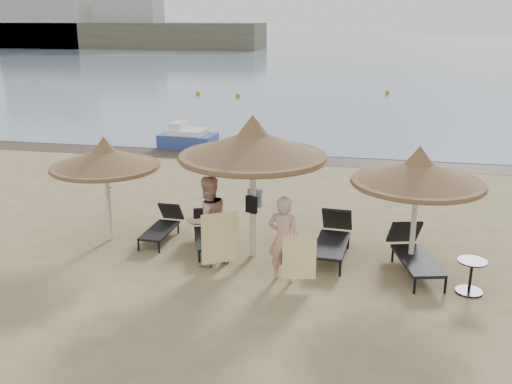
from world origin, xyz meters
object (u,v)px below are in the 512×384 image
(lounger_far_right, at_px, (413,252))
(side_table, at_px, (470,277))
(lounger_near_left, at_px, (208,232))
(person_left, at_px, (208,214))
(person_right, at_px, (284,232))
(lounger_near_right, at_px, (333,237))
(palapa_right, at_px, (418,172))
(pedal_boat, at_px, (187,138))
(palapa_center, at_px, (253,145))
(lounger_far_left, at_px, (163,225))
(palapa_left, at_px, (105,158))

(lounger_far_right, relative_size, side_table, 3.15)
(lounger_near_left, distance_m, person_left, 1.23)
(person_right, bearing_deg, lounger_far_right, -149.45)
(lounger_near_right, height_order, person_left, person_left)
(palapa_right, distance_m, pedal_boat, 13.15)
(palapa_center, relative_size, person_right, 1.54)
(lounger_near_left, distance_m, pedal_boat, 10.45)
(palapa_right, distance_m, lounger_far_left, 5.99)
(palapa_right, bearing_deg, person_left, -172.33)
(lounger_near_left, xyz_separation_m, pedal_boat, (-3.73, 9.77, 0.02))
(palapa_center, xyz_separation_m, person_left, (-0.84, -0.61, -1.37))
(side_table, distance_m, person_right, 3.66)
(lounger_far_left, relative_size, person_right, 0.80)
(lounger_near_right, xyz_separation_m, side_table, (2.72, -1.30, -0.09))
(lounger_far_left, distance_m, person_right, 3.64)
(side_table, relative_size, person_right, 0.32)
(lounger_near_left, distance_m, lounger_far_right, 4.54)
(lounger_far_left, height_order, person_right, person_right)
(person_left, distance_m, person_right, 1.75)
(palapa_center, xyz_separation_m, lounger_far_left, (-2.32, 0.59, -2.17))
(person_left, bearing_deg, lounger_far_right, 146.03)
(palapa_center, bearing_deg, pedal_boat, 115.71)
(lounger_far_right, bearing_deg, lounger_near_right, 149.84)
(lounger_far_right, bearing_deg, pedal_boat, 114.50)
(palapa_center, distance_m, pedal_boat, 11.38)
(palapa_center, height_order, lounger_far_right, palapa_center)
(lounger_near_left, height_order, pedal_boat, pedal_boat)
(pedal_boat, bearing_deg, lounger_far_left, -69.92)
(side_table, relative_size, pedal_boat, 0.29)
(person_left, height_order, person_right, person_left)
(palapa_right, bearing_deg, side_table, -37.80)
(lounger_far_left, height_order, pedal_boat, pedal_boat)
(lounger_far_left, distance_m, pedal_boat, 9.81)
(lounger_far_right, relative_size, person_left, 0.92)
(lounger_near_left, relative_size, lounger_near_right, 0.91)
(palapa_left, height_order, person_left, palapa_left)
(lounger_near_right, bearing_deg, person_left, -154.50)
(palapa_right, bearing_deg, lounger_far_right, 9.40)
(lounger_far_right, height_order, side_table, lounger_far_right)
(lounger_far_left, bearing_deg, palapa_right, -5.25)
(side_table, bearing_deg, lounger_far_right, 140.84)
(lounger_far_left, bearing_deg, side_table, -11.07)
(lounger_near_left, bearing_deg, pedal_boat, 89.95)
(person_left, xyz_separation_m, person_right, (1.68, -0.46, -0.10))
(palapa_center, bearing_deg, palapa_left, 175.82)
(palapa_center, relative_size, pedal_boat, 1.38)
(person_right, bearing_deg, palapa_left, -8.49)
(lounger_near_left, bearing_deg, lounger_near_right, -18.49)
(side_table, xyz_separation_m, person_left, (-5.27, 0.26, 0.82))
(side_table, height_order, person_right, person_right)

